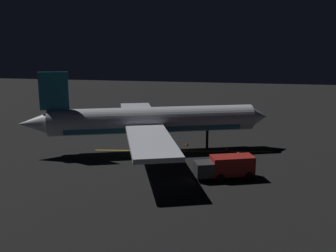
% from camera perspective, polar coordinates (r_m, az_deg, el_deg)
% --- Properties ---
extents(ground_plane, '(180.00, 180.00, 0.20)m').
position_cam_1_polar(ground_plane, '(51.00, -2.21, -3.86)').
color(ground_plane, black).
extents(apron_guide_stripe, '(3.93, 23.66, 0.01)m').
position_cam_1_polar(apron_guide_stripe, '(50.86, 2.36, -3.78)').
color(apron_guide_stripe, gold).
rests_on(apron_guide_stripe, ground_plane).
extents(airliner, '(31.96, 32.08, 10.72)m').
position_cam_1_polar(airliner, '(49.93, -2.91, 0.68)').
color(airliner, silver).
rests_on(airliner, ground_plane).
extents(baggage_truck, '(4.14, 6.60, 2.45)m').
position_cam_1_polar(baggage_truck, '(40.96, 8.86, -6.15)').
color(baggage_truck, maroon).
rests_on(baggage_truck, ground_plane).
extents(catering_truck, '(4.41, 6.54, 2.28)m').
position_cam_1_polar(catering_truck, '(62.62, -2.99, 0.45)').
color(catering_truck, navy).
rests_on(catering_truck, ground_plane).
extents(ground_crew_worker, '(0.40, 0.40, 1.74)m').
position_cam_1_polar(ground_crew_worker, '(45.22, 10.57, -4.92)').
color(ground_crew_worker, black).
rests_on(ground_crew_worker, ground_plane).
extents(traffic_cone_near_left, '(0.50, 0.50, 0.55)m').
position_cam_1_polar(traffic_cone_near_left, '(42.35, 9.18, -6.99)').
color(traffic_cone_near_left, '#EA590F').
rests_on(traffic_cone_near_left, ground_plane).
extents(traffic_cone_near_right, '(0.50, 0.50, 0.55)m').
position_cam_1_polar(traffic_cone_near_right, '(45.23, 4.15, -5.58)').
color(traffic_cone_near_right, '#EA590F').
rests_on(traffic_cone_near_right, ground_plane).
extents(traffic_cone_under_wing, '(0.50, 0.50, 0.55)m').
position_cam_1_polar(traffic_cone_under_wing, '(53.52, 2.86, -2.68)').
color(traffic_cone_under_wing, '#EA590F').
rests_on(traffic_cone_under_wing, ground_plane).
extents(traffic_cone_far, '(0.50, 0.50, 0.55)m').
position_cam_1_polar(traffic_cone_far, '(51.27, 8.87, -3.51)').
color(traffic_cone_far, '#EA590F').
rests_on(traffic_cone_far, ground_plane).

